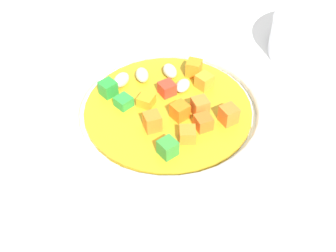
# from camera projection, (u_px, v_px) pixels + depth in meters

# --- Properties ---
(ground_plane) EXTENTS (1.40, 1.40, 0.02)m
(ground_plane) POSITION_uv_depth(u_px,v_px,m) (168.00, 153.00, 0.45)
(ground_plane) COLOR silver
(soup_bowl_main) EXTENTS (0.19, 0.19, 0.07)m
(soup_bowl_main) POSITION_uv_depth(u_px,v_px,m) (168.00, 124.00, 0.42)
(soup_bowl_main) COLOR white
(soup_bowl_main) RESTS_ON ground_plane
(side_bowl_small) EXTENTS (0.13, 0.13, 0.05)m
(side_bowl_small) POSITION_uv_depth(u_px,v_px,m) (325.00, 37.00, 0.53)
(side_bowl_small) COLOR white
(side_bowl_small) RESTS_ON ground_plane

